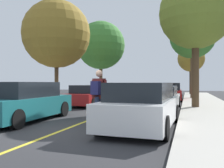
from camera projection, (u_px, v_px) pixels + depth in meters
name	position (u px, v px, depth m)	size (l,w,h in m)	color
ground	(63.00, 130.00, 7.49)	(80.00, 80.00, 0.00)	#2D2D30
center_line	(105.00, 114.00, 11.32)	(0.12, 39.20, 0.01)	gold
parked_car_left_nearest	(25.00, 102.00, 9.29)	(1.93, 4.57, 1.48)	#196066
parked_car_left_near	(90.00, 95.00, 15.51)	(1.84, 4.50, 1.30)	maroon
parked_car_left_far	(116.00, 92.00, 21.04)	(1.92, 4.38, 1.25)	#BCAD89
parked_car_left_farthest	(131.00, 90.00, 26.80)	(1.98, 4.14, 1.40)	navy
parked_car_right_nearest	(143.00, 106.00, 7.78)	(2.11, 4.52, 1.45)	white
parked_car_right_near	(161.00, 98.00, 13.32)	(1.92, 4.43, 1.27)	#B7B7BC
parked_car_right_far	(170.00, 92.00, 19.85)	(2.03, 4.64, 1.44)	maroon
street_tree_left_nearest	(56.00, 34.00, 15.00)	(4.16, 4.16, 6.38)	#4C3823
street_tree_left_near	(101.00, 45.00, 22.70)	(4.45, 4.45, 7.01)	brown
street_tree_right_nearest	(196.00, 13.00, 13.28)	(3.93, 3.93, 7.09)	#4C3823
street_tree_right_near	(192.00, 36.00, 21.32)	(3.95, 3.95, 7.38)	brown
street_tree_right_far	(191.00, 59.00, 28.68)	(3.12, 3.12, 5.72)	#3D2D1E
skateboard	(99.00, 124.00, 8.10)	(0.41, 0.87, 0.10)	black
skateboarder	(99.00, 93.00, 8.06)	(0.59, 0.70, 1.77)	black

